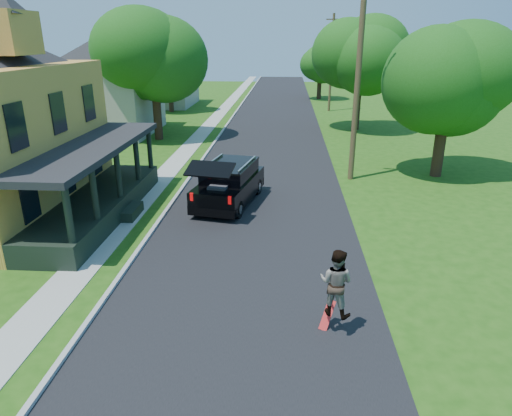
# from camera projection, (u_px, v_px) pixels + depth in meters

# --- Properties ---
(ground) EXTENTS (140.00, 140.00, 0.00)m
(ground) POSITION_uv_depth(u_px,v_px,m) (244.00, 295.00, 13.68)
(ground) COLOR #1F4C0F
(ground) RESTS_ON ground
(street) EXTENTS (8.00, 120.00, 0.02)m
(street) POSITION_uv_depth(u_px,v_px,m) (270.00, 146.00, 32.36)
(street) COLOR black
(street) RESTS_ON ground
(curb) EXTENTS (0.15, 120.00, 0.12)m
(curb) POSITION_uv_depth(u_px,v_px,m) (213.00, 145.00, 32.62)
(curb) COLOR #A2A19D
(curb) RESTS_ON ground
(sidewalk) EXTENTS (1.30, 120.00, 0.03)m
(sidewalk) POSITION_uv_depth(u_px,v_px,m) (192.00, 145.00, 32.71)
(sidewalk) COLOR #9A9B93
(sidewalk) RESTS_ON ground
(front_walk) EXTENTS (6.50, 1.20, 0.03)m
(front_walk) POSITION_uv_depth(u_px,v_px,m) (40.00, 214.00, 19.88)
(front_walk) COLOR #9A9B93
(front_walk) RESTS_ON ground
(neighbor_house_mid) EXTENTS (12.78, 12.78, 8.30)m
(neighbor_house_mid) POSITION_uv_depth(u_px,v_px,m) (99.00, 79.00, 35.47)
(neighbor_house_mid) COLOR #9D9A8B
(neighbor_house_mid) RESTS_ON ground
(neighbor_house_far) EXTENTS (12.78, 12.78, 8.30)m
(neighbor_house_far) POSITION_uv_depth(u_px,v_px,m) (155.00, 67.00, 50.42)
(neighbor_house_far) COLOR #9D9A8B
(neighbor_house_far) RESTS_ON ground
(black_suv) EXTENTS (2.98, 5.66, 2.51)m
(black_suv) POSITION_uv_depth(u_px,v_px,m) (229.00, 184.00, 20.86)
(black_suv) COLOR black
(black_suv) RESTS_ON ground
(skateboarder) EXTENTS (1.08, 0.99, 1.81)m
(skateboarder) POSITION_uv_depth(u_px,v_px,m) (336.00, 282.00, 11.48)
(skateboarder) COLOR black
(skateboarder) RESTS_ON ground
(skateboard) EXTENTS (0.47, 0.50, 0.73)m
(skateboard) POSITION_uv_depth(u_px,v_px,m) (327.00, 316.00, 12.06)
(skateboard) COLOR red
(skateboard) RESTS_ON ground
(tree_left_mid) EXTENTS (6.98, 7.00, 9.57)m
(tree_left_mid) POSITION_uv_depth(u_px,v_px,m) (153.00, 54.00, 32.40)
(tree_left_mid) COLOR black
(tree_left_mid) RESTS_ON ground
(tree_left_far) EXTENTS (5.55, 5.70, 7.63)m
(tree_left_far) POSITION_uv_depth(u_px,v_px,m) (168.00, 60.00, 45.43)
(tree_left_far) COLOR black
(tree_left_far) RESTS_ON ground
(tree_right_near) EXTENTS (7.20, 7.39, 8.85)m
(tree_right_near) POSITION_uv_depth(u_px,v_px,m) (450.00, 68.00, 23.44)
(tree_right_near) COLOR black
(tree_right_near) RESTS_ON ground
(tree_right_mid) EXTENTS (6.72, 6.91, 9.19)m
(tree_right_mid) POSITION_uv_depth(u_px,v_px,m) (360.00, 51.00, 36.05)
(tree_right_mid) COLOR black
(tree_right_mid) RESTS_ON ground
(tree_right_far) EXTENTS (5.83, 6.08, 7.11)m
(tree_right_far) POSITION_uv_depth(u_px,v_px,m) (320.00, 60.00, 55.48)
(tree_right_far) COLOR black
(tree_right_far) RESTS_ON ground
(utility_pole_near) EXTENTS (1.81, 0.38, 10.06)m
(utility_pole_near) POSITION_uv_depth(u_px,v_px,m) (358.00, 80.00, 23.02)
(utility_pole_near) COLOR #4C3923
(utility_pole_near) RESTS_ON ground
(utility_pole_far) EXTENTS (1.51, 0.26, 9.44)m
(utility_pole_far) POSITION_uv_depth(u_px,v_px,m) (331.00, 62.00, 45.97)
(utility_pole_far) COLOR #4C3923
(utility_pole_far) RESTS_ON ground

